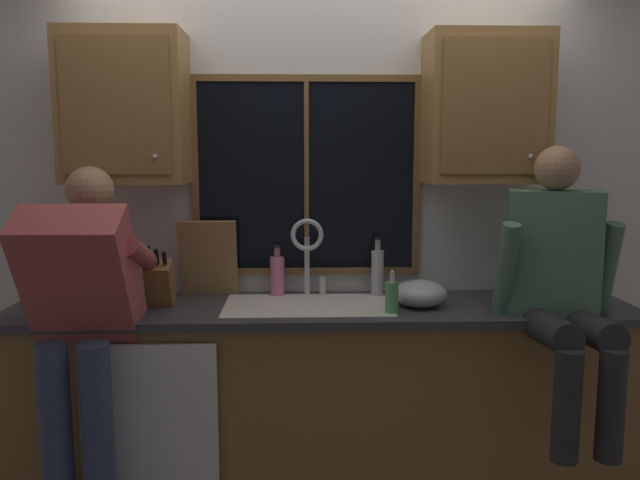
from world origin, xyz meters
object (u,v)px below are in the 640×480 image
(person_standing, at_px, (81,314))
(soap_dispenser, at_px, (392,297))
(person_sitting_on_counter, at_px, (561,277))
(mixing_bowl, at_px, (420,294))
(bottle_green_glass, at_px, (377,271))
(knife_block, at_px, (160,284))
(bottle_tall_clear, at_px, (277,275))
(cutting_board, at_px, (208,259))

(person_standing, height_order, soap_dispenser, person_standing)
(person_sitting_on_counter, height_order, mixing_bowl, person_sitting_on_counter)
(mixing_bowl, bearing_deg, bottle_green_glass, 128.08)
(person_sitting_on_counter, height_order, knife_block, person_sitting_on_counter)
(mixing_bowl, bearing_deg, bottle_tall_clear, 160.54)
(cutting_board, relative_size, mixing_bowl, 1.54)
(cutting_board, xyz_separation_m, bottle_green_glass, (0.86, -0.01, -0.07))
(knife_block, distance_m, cutting_board, 0.30)
(person_standing, relative_size, knife_block, 4.95)
(person_sitting_on_counter, xyz_separation_m, bottle_tall_clear, (-1.27, 0.49, -0.08))
(mixing_bowl, height_order, bottle_green_glass, bottle_green_glass)
(person_standing, relative_size, cutting_board, 3.99)
(bottle_tall_clear, bearing_deg, person_standing, -145.98)
(mixing_bowl, relative_size, bottle_tall_clear, 1.00)
(soap_dispenser, relative_size, bottle_green_glass, 0.67)
(mixing_bowl, distance_m, bottle_green_glass, 0.29)
(mixing_bowl, height_order, bottle_tall_clear, bottle_tall_clear)
(knife_block, height_order, soap_dispenser, knife_block)
(person_sitting_on_counter, distance_m, knife_block, 1.84)
(cutting_board, distance_m, bottle_tall_clear, 0.36)
(person_standing, bearing_deg, knife_block, 51.90)
(person_standing, distance_m, bottle_green_glass, 1.43)
(knife_block, xyz_separation_m, bottle_green_glass, (1.06, 0.20, 0.02))
(person_standing, bearing_deg, bottle_tall_clear, 34.02)
(person_sitting_on_counter, distance_m, bottle_tall_clear, 1.36)
(mixing_bowl, relative_size, soap_dispenser, 1.29)
(soap_dispenser, height_order, bottle_green_glass, bottle_green_glass)
(person_sitting_on_counter, height_order, bottle_green_glass, person_sitting_on_counter)
(cutting_board, bearing_deg, mixing_bowl, -12.79)
(person_sitting_on_counter, relative_size, soap_dispenser, 6.25)
(mixing_bowl, bearing_deg, soap_dispenser, -138.92)
(person_sitting_on_counter, bearing_deg, bottle_tall_clear, 158.97)
(person_sitting_on_counter, height_order, cutting_board, person_sitting_on_counter)
(person_standing, xyz_separation_m, bottle_tall_clear, (0.81, 0.55, 0.06))
(person_sitting_on_counter, xyz_separation_m, cutting_board, (-1.62, 0.48, 0.01))
(person_standing, xyz_separation_m, person_sitting_on_counter, (2.08, 0.06, 0.13))
(person_sitting_on_counter, xyz_separation_m, soap_dispenser, (-0.73, 0.11, -0.11))
(knife_block, relative_size, soap_dispenser, 1.59)
(bottle_tall_clear, bearing_deg, person_sitting_on_counter, -21.03)
(person_standing, bearing_deg, bottle_green_glass, 21.82)
(knife_block, xyz_separation_m, cutting_board, (0.20, 0.21, 0.09))
(person_standing, bearing_deg, soap_dispenser, 7.20)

